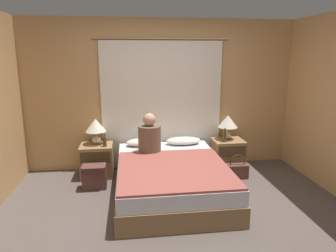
# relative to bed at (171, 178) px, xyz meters

# --- Properties ---
(ground_plane) EXTENTS (16.00, 16.00, 0.00)m
(ground_plane) POSITION_rel_bed_xyz_m (0.00, -0.63, -0.23)
(ground_plane) COLOR #564C47
(wall_back) EXTENTS (4.63, 0.06, 2.50)m
(wall_back) POSITION_rel_bed_xyz_m (0.00, 1.15, 1.02)
(wall_back) COLOR tan
(wall_back) RESTS_ON ground_plane
(curtain_panel) EXTENTS (2.22, 0.02, 2.18)m
(curtain_panel) POSITION_rel_bed_xyz_m (0.00, 1.08, 0.86)
(curtain_panel) COLOR white
(curtain_panel) RESTS_ON ground_plane
(bed) EXTENTS (1.50, 2.06, 0.46)m
(bed) POSITION_rel_bed_xyz_m (0.00, 0.00, 0.00)
(bed) COLOR olive
(bed) RESTS_ON ground_plane
(nightstand_left) EXTENTS (0.51, 0.45, 0.52)m
(nightstand_left) POSITION_rel_bed_xyz_m (-1.09, 0.79, 0.03)
(nightstand_left) COLOR #937047
(nightstand_left) RESTS_ON ground_plane
(nightstand_right) EXTENTS (0.51, 0.45, 0.52)m
(nightstand_right) POSITION_rel_bed_xyz_m (1.09, 0.79, 0.03)
(nightstand_right) COLOR #937047
(nightstand_right) RESTS_ON ground_plane
(lamp_left) EXTENTS (0.33, 0.33, 0.41)m
(lamp_left) POSITION_rel_bed_xyz_m (-1.09, 0.86, 0.57)
(lamp_left) COLOR silver
(lamp_left) RESTS_ON nightstand_left
(lamp_right) EXTENTS (0.33, 0.33, 0.41)m
(lamp_right) POSITION_rel_bed_xyz_m (1.09, 0.86, 0.57)
(lamp_right) COLOR silver
(lamp_right) RESTS_ON nightstand_right
(pillow_left) EXTENTS (0.58, 0.30, 0.12)m
(pillow_left) POSITION_rel_bed_xyz_m (-0.33, 0.84, 0.29)
(pillow_left) COLOR silver
(pillow_left) RESTS_ON bed
(pillow_right) EXTENTS (0.58, 0.30, 0.12)m
(pillow_right) POSITION_rel_bed_xyz_m (0.33, 0.84, 0.29)
(pillow_right) COLOR silver
(pillow_right) RESTS_ON bed
(blanket_on_bed) EXTENTS (1.44, 1.46, 0.03)m
(blanket_on_bed) POSITION_rel_bed_xyz_m (0.00, -0.27, 0.25)
(blanket_on_bed) COLOR #994C42
(blanket_on_bed) RESTS_ON bed
(person_left_in_bed) EXTENTS (0.35, 0.35, 0.61)m
(person_left_in_bed) POSITION_rel_bed_xyz_m (-0.26, 0.49, 0.48)
(person_left_in_bed) COLOR brown
(person_left_in_bed) RESTS_ON bed
(beer_bottle_on_left_stand) EXTENTS (0.06, 0.06, 0.21)m
(beer_bottle_on_left_stand) POSITION_rel_bed_xyz_m (-0.95, 0.70, 0.37)
(beer_bottle_on_left_stand) COLOR #513819
(beer_bottle_on_left_stand) RESTS_ON nightstand_left
(beer_bottle_on_right_stand) EXTENTS (0.06, 0.06, 0.23)m
(beer_bottle_on_right_stand) POSITION_rel_bed_xyz_m (0.99, 0.70, 0.38)
(beer_bottle_on_right_stand) COLOR #513819
(beer_bottle_on_right_stand) RESTS_ON nightstand_right
(backpack_on_floor) EXTENTS (0.34, 0.24, 0.35)m
(backpack_on_floor) POSITION_rel_bed_xyz_m (-1.09, 0.31, -0.03)
(backpack_on_floor) COLOR brown
(backpack_on_floor) RESTS_ON ground_plane
(handbag_on_floor) EXTENTS (0.34, 0.17, 0.39)m
(handbag_on_floor) POSITION_rel_bed_xyz_m (1.12, 0.39, -0.10)
(handbag_on_floor) COLOR brown
(handbag_on_floor) RESTS_ON ground_plane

